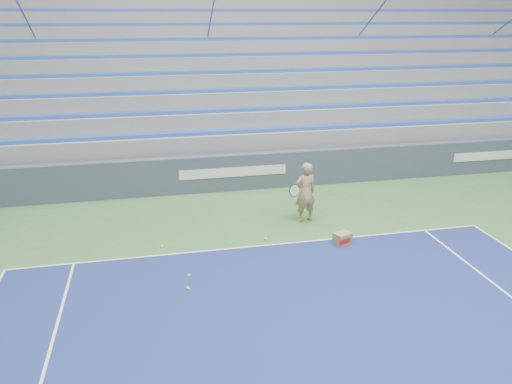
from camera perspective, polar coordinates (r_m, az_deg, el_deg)
The scene contains 8 objects.
sponsor_barrier at distance 14.98m, azimuth -2.70°, elevation 2.27°, with size 30.00×0.32×1.10m.
bleachers at distance 20.13m, azimuth -5.55°, elevation 11.99°, with size 31.00×9.15×7.30m.
tennis_player at distance 12.64m, azimuth 5.64°, elevation -0.04°, with size 0.92×0.85×1.56m.
ball_box at distance 11.73m, azimuth 9.86°, elevation -5.28°, with size 0.45×0.40×0.28m.
tennis_ball_0 at distance 9.91m, azimuth -7.80°, elevation -10.82°, with size 0.07×0.07×0.07m, color #D2F031.
tennis_ball_1 at distance 10.34m, azimuth -7.66°, elevation -9.43°, with size 0.07×0.07×0.07m, color #D2F031.
tennis_ball_2 at distance 11.63m, azimuth -10.70°, elevation -6.13°, with size 0.07×0.07×0.07m, color #D2F031.
tennis_ball_3 at distance 11.81m, azimuth 1.13°, elevation -5.36°, with size 0.07×0.07×0.07m, color #D2F031.
Camera 1 is at (-2.30, 1.78, 5.05)m, focal length 35.00 mm.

